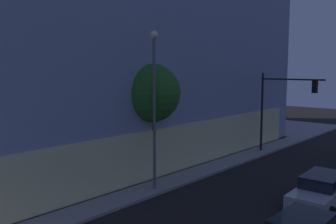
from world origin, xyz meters
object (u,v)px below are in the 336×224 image
modern_building (56,33)px  traffic_light_far_corner (280,100)px  street_lamp_sidewalk (154,92)px  car_silver (321,189)px  sidewalk_tree (151,94)px

modern_building → traffic_light_far_corner: bearing=-62.6°
traffic_light_far_corner → street_lamp_sidewalk: (-12.64, 1.38, 1.10)m
traffic_light_far_corner → car_silver: size_ratio=1.31×
modern_building → street_lamp_sidewalk: size_ratio=3.81×
street_lamp_sidewalk → car_silver: size_ratio=1.78×
street_lamp_sidewalk → car_silver: (4.05, -7.63, -4.72)m
modern_building → traffic_light_far_corner: (8.88, -17.10, -5.54)m
modern_building → sidewalk_tree: 15.14m
sidewalk_tree → street_lamp_sidewalk: bearing=-130.9°
traffic_light_far_corner → sidewalk_tree: sidewalk_tree is taller
modern_building → street_lamp_sidewalk: 16.75m
modern_building → car_silver: bearing=-89.3°
traffic_light_far_corner → street_lamp_sidewalk: size_ratio=0.73×
modern_building → traffic_light_far_corner: 20.04m
traffic_light_far_corner → sidewalk_tree: (-11.33, 2.90, 0.90)m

